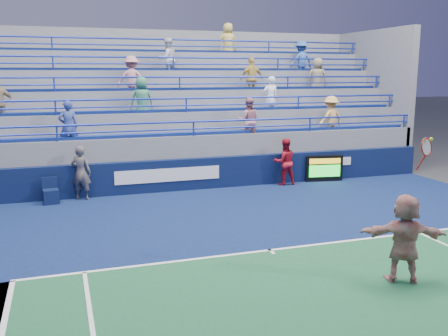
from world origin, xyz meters
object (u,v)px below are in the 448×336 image
object	(u,v)px
tennis_player	(405,238)
line_judge	(81,173)
serve_speed_board	(324,168)
judge_chair	(51,195)
ball_girl	(285,162)

from	to	relation	value
tennis_player	line_judge	size ratio (longest dim) A/B	1.61
line_judge	serve_speed_board	bearing A→B (deg)	-156.74
judge_chair	ball_girl	size ratio (longest dim) A/B	0.48
judge_chair	tennis_player	distance (m)	10.65
judge_chair	ball_girl	bearing A→B (deg)	1.15
tennis_player	line_judge	bearing A→B (deg)	123.16
serve_speed_board	ball_girl	bearing A→B (deg)	-178.21
judge_chair	ball_girl	distance (m)	8.05
serve_speed_board	tennis_player	distance (m)	9.13
serve_speed_board	tennis_player	world-z (taller)	tennis_player
judge_chair	tennis_player	size ratio (longest dim) A/B	0.29
serve_speed_board	judge_chair	distance (m)	9.68
line_judge	ball_girl	distance (m)	7.08
serve_speed_board	tennis_player	xyz separation A→B (m)	(-3.11, -8.58, 0.39)
serve_speed_board	tennis_player	size ratio (longest dim) A/B	0.50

